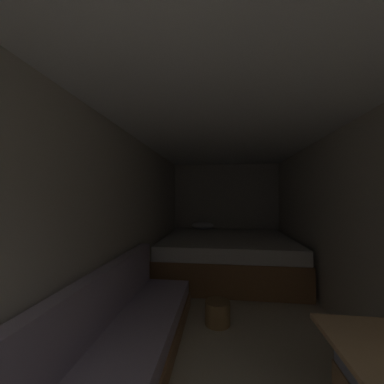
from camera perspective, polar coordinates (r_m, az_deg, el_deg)
The scene contains 8 objects.
ground_plane at distance 2.84m, azimuth 9.66°, elevation -30.48°, with size 7.59×7.59×0.00m, color beige.
wall_back at distance 5.31m, azimuth 8.30°, elevation -4.67°, with size 2.44×0.05×2.13m, color beige.
wall_left at distance 2.72m, azimuth -16.70°, elevation -7.98°, with size 0.05×5.59×2.13m, color beige.
wall_right at distance 2.81m, azimuth 34.94°, elevation -7.60°, with size 0.05×5.59×2.13m, color beige.
ceiling_slab at distance 2.59m, azimuth 9.49°, elevation 16.03°, with size 2.44×5.59×0.05m, color white.
bed at distance 4.33m, azimuth 8.57°, elevation -15.24°, with size 2.22×2.06×0.84m.
sofa_left at distance 2.09m, azimuth -19.50°, elevation -34.55°, with size 0.66×2.77×0.78m.
wicker_basket at distance 2.85m, azimuth 6.35°, elevation -27.56°, with size 0.28×0.28×0.25m.
Camera 1 is at (-0.10, -0.14, 1.39)m, focal length 21.52 mm.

